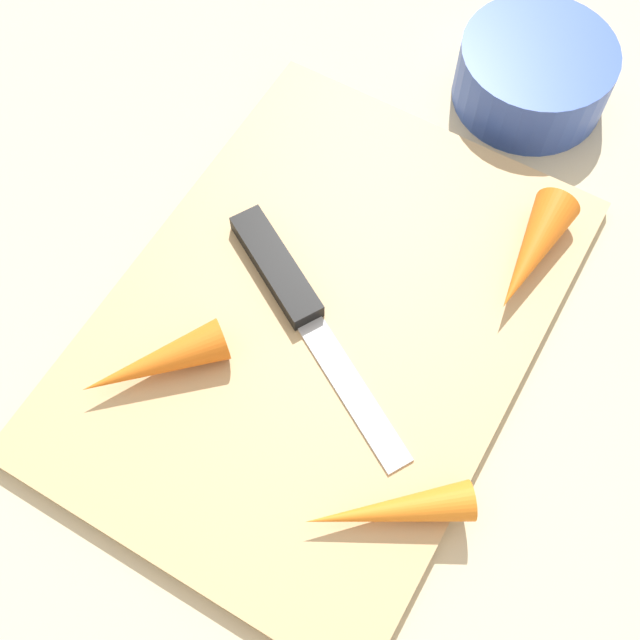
# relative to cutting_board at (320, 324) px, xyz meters

# --- Properties ---
(ground_plane) EXTENTS (1.40, 1.40, 0.00)m
(ground_plane) POSITION_rel_cutting_board_xyz_m (0.00, 0.00, -0.01)
(ground_plane) COLOR #C6B793
(cutting_board) EXTENTS (0.36, 0.26, 0.01)m
(cutting_board) POSITION_rel_cutting_board_xyz_m (0.00, 0.00, 0.00)
(cutting_board) COLOR tan
(cutting_board) RESTS_ON ground_plane
(knife) EXTENTS (0.12, 0.18, 0.01)m
(knife) POSITION_rel_cutting_board_xyz_m (0.01, 0.03, 0.01)
(knife) COLOR #B7B7BC
(knife) RESTS_ON cutting_board
(carrot_medium) EXTENTS (0.09, 0.08, 0.03)m
(carrot_medium) POSITION_rel_cutting_board_xyz_m (-0.08, 0.07, 0.02)
(carrot_medium) COLOR orange
(carrot_medium) RESTS_ON cutting_board
(carrot_longest) EXTENTS (0.08, 0.09, 0.02)m
(carrot_longest) POSITION_rel_cutting_board_xyz_m (-0.09, -0.10, 0.02)
(carrot_longest) COLOR orange
(carrot_longest) RESTS_ON cutting_board
(carrot_shortest) EXTENTS (0.09, 0.03, 0.03)m
(carrot_shortest) POSITION_rel_cutting_board_xyz_m (0.10, -0.10, 0.02)
(carrot_shortest) COLOR orange
(carrot_shortest) RESTS_ON cutting_board
(small_bowl) EXTENTS (0.11, 0.11, 0.05)m
(small_bowl) POSITION_rel_cutting_board_xyz_m (0.25, -0.04, 0.02)
(small_bowl) COLOR #3351B2
(small_bowl) RESTS_ON ground_plane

